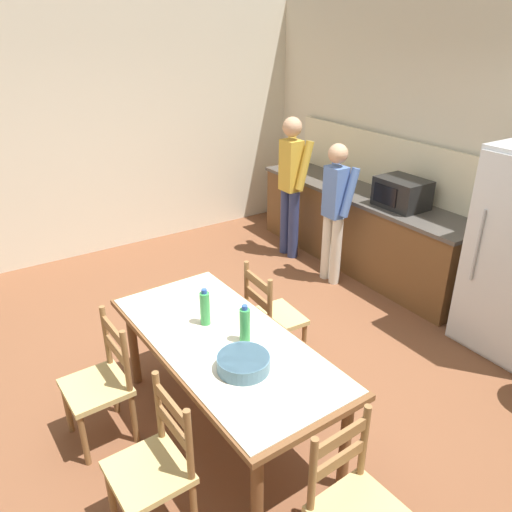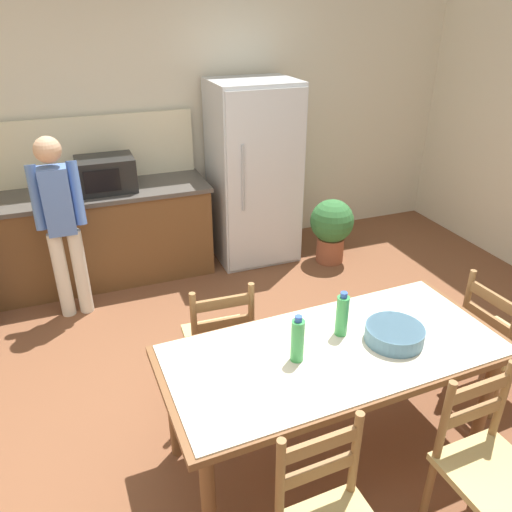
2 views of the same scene
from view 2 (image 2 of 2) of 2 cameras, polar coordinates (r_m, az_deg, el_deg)
The scene contains 15 objects.
ground_plane at distance 3.44m, azimuth -0.17°, elevation -17.60°, with size 8.32×8.32×0.00m, color brown.
wall_back at distance 5.11m, azimuth -11.24°, elevation 15.71°, with size 6.52×0.12×2.90m, color beige.
kitchen_counter at distance 4.94m, azimuth -22.45°, elevation 1.42°, with size 2.95×0.66×0.89m.
counter_splashback at distance 4.99m, azimuth -23.99°, elevation 10.59°, with size 2.91×0.03×0.60m, color beige.
refrigerator at distance 5.02m, azimuth -0.27°, elevation 9.40°, with size 0.80×0.73×1.78m.
microwave at distance 4.71m, azimuth -16.79°, elevation 8.97°, with size 0.50×0.39×0.30m.
dining_table at distance 2.81m, azimuth 8.96°, elevation -11.73°, with size 1.91×0.91×0.75m.
bottle_near_centre at distance 2.59m, azimuth 4.77°, elevation -9.53°, with size 0.07×0.07×0.27m.
bottle_off_centre at distance 2.80m, azimuth 9.81°, elevation -6.67°, with size 0.07×0.07×0.27m.
serving_bowl at distance 2.86m, azimuth 15.55°, elevation -8.48°, with size 0.32×0.32×0.09m.
chair_side_near_right at distance 2.81m, azimuth 24.69°, elevation -20.90°, with size 0.44×0.42×0.91m.
chair_side_far_left at distance 3.32m, azimuth -4.23°, elevation -9.54°, with size 0.44×0.42×0.91m.
chair_head_end at distance 3.65m, azimuth 25.72°, elevation -8.80°, with size 0.42×0.44×0.91m.
person_at_counter at distance 4.27m, azimuth -21.39°, elevation 3.82°, with size 0.39×0.27×1.54m.
potted_plant at distance 5.11m, azimuth 8.63°, elevation 3.35°, with size 0.44×0.44×0.67m.
Camera 2 is at (-0.86, -2.28, 2.42)m, focal length 35.00 mm.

